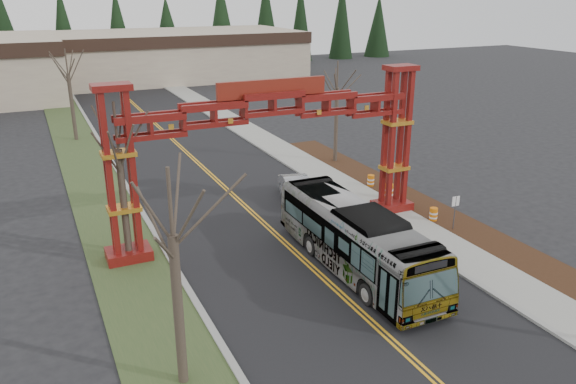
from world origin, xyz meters
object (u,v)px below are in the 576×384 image
bare_tree_median_far (68,75)px  bare_tree_right_far (337,88)px  gateway_arch (273,129)px  silver_sedan (297,190)px  street_sign (455,206)px  transit_bus (356,239)px  barrel_south (433,215)px  barrel_north (371,181)px  bare_tree_median_mid (118,151)px  barrel_mid (389,192)px  bare_tree_median_near (173,236)px  retail_building_east (173,55)px

bare_tree_median_far → bare_tree_right_far: size_ratio=1.03×
bare_tree_median_far → gateway_arch: bearing=-73.3°
silver_sedan → street_sign: size_ratio=2.27×
transit_bus → barrel_south: size_ratio=13.23×
barrel_north → transit_bus: bearing=-126.5°
bare_tree_right_far → bare_tree_median_far: bearing=138.3°
gateway_arch → bare_tree_median_mid: 8.00m
bare_tree_median_far → barrel_mid: 30.63m
silver_sedan → barrel_north: size_ratio=5.31×
gateway_arch → silver_sedan: gateway_arch is taller
bare_tree_median_near → transit_bus: bearing=25.7°
bare_tree_median_far → barrel_south: bearing=-59.6°
barrel_north → street_sign: bearing=-89.0°
barrel_mid → barrel_north: size_ratio=1.20×
barrel_mid → silver_sedan: bearing=157.6°
street_sign → barrel_north: bearing=91.0°
silver_sedan → barrel_north: bearing=15.8°
gateway_arch → silver_sedan: (3.40, 4.00, -5.21)m
bare_tree_median_far → retail_building_east: bearing=63.0°
bare_tree_median_near → bare_tree_right_far: size_ratio=0.99×
silver_sedan → bare_tree_median_mid: 13.12m
street_sign → gateway_arch: bearing=156.6°
retail_building_east → bare_tree_median_far: size_ratio=4.65×
silver_sedan → barrel_north: silver_sedan is taller
bare_tree_median_near → barrel_south: bearing=24.7°
gateway_arch → barrel_south: size_ratio=20.51×
bare_tree_median_far → street_sign: size_ratio=3.93×
street_sign → retail_building_east: bearing=89.4°
retail_building_east → transit_bus: bearing=-96.9°
bare_tree_median_mid → barrel_north: size_ratio=9.13×
barrel_south → barrel_mid: (-0.21, 4.28, 0.09)m
retail_building_east → barrel_mid: bearing=-91.0°
bare_tree_median_far → barrel_north: size_ratio=9.19×
gateway_arch → bare_tree_right_far: bearing=46.8°
transit_bus → bare_tree_median_near: bare_tree_median_near is taller
street_sign → bare_tree_median_mid: bearing=167.2°
silver_sedan → barrel_mid: 6.00m
street_sign → barrel_south: size_ratio=2.34×
bare_tree_median_mid → retail_building_east: bearing=73.8°
barrel_south → bare_tree_median_far: bearing=120.4°
barrel_north → bare_tree_right_far: bearing=83.0°
bare_tree_median_far → barrel_north: bearing=-52.4°
bare_tree_median_near → barrel_north: 23.22m
retail_building_east → barrel_mid: size_ratio=35.59×
barrel_mid → bare_tree_median_far: bearing=124.2°
gateway_arch → barrel_south: 11.00m
silver_sedan → bare_tree_median_far: (-11.40, 22.65, 5.15)m
gateway_arch → bare_tree_median_far: bearing=106.7°
silver_sedan → bare_tree_right_far: 10.65m
retail_building_east → street_sign: 66.05m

